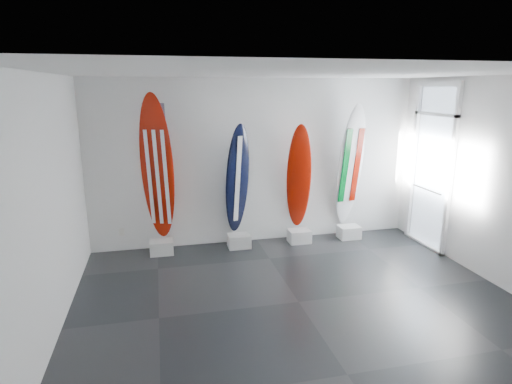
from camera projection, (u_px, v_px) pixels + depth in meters
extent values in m
plane|color=black|center=(299.00, 302.00, 5.76)|extent=(6.00, 6.00, 0.00)
plane|color=white|center=(305.00, 73.00, 5.04)|extent=(6.00, 6.00, 0.00)
plane|color=white|center=(257.00, 162.00, 7.77)|extent=(6.00, 0.00, 6.00)
plane|color=white|center=(416.00, 279.00, 3.04)|extent=(6.00, 0.00, 6.00)
plane|color=white|center=(47.00, 210.00, 4.75)|extent=(0.00, 5.00, 5.00)
plane|color=white|center=(501.00, 183.00, 6.06)|extent=(0.00, 5.00, 5.00)
cube|color=silver|center=(162.00, 247.00, 7.41)|extent=(0.40, 0.30, 0.24)
ellipsoid|color=#8F1104|center=(157.00, 168.00, 7.17)|extent=(0.65, 0.51, 2.53)
cube|color=silver|center=(239.00, 241.00, 7.71)|extent=(0.40, 0.30, 0.24)
ellipsoid|color=black|center=(237.00, 180.00, 7.53)|extent=(0.54, 0.46, 2.01)
cube|color=silver|center=(299.00, 236.00, 7.96)|extent=(0.40, 0.30, 0.24)
ellipsoid|color=#8F1104|center=(299.00, 177.00, 7.79)|extent=(0.54, 0.51, 1.98)
cube|color=silver|center=(349.00, 232.00, 8.18)|extent=(0.40, 0.30, 0.24)
ellipsoid|color=white|center=(350.00, 166.00, 7.97)|extent=(0.58, 0.50, 2.32)
cube|color=silver|center=(122.00, 232.00, 7.49)|extent=(0.09, 0.02, 0.13)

